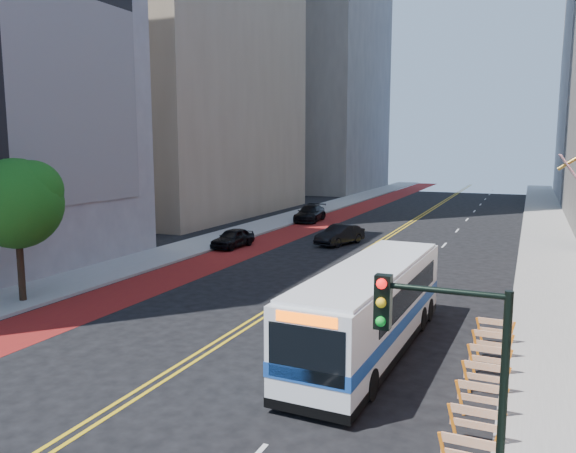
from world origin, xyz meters
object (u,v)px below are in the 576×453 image
(street_tree, at_px, (18,200))
(car_c, at_px, (310,213))
(car_b, at_px, (340,235))
(transit_bus, at_px, (371,307))
(traffic_signal, at_px, (447,369))
(car_a, at_px, (233,238))

(street_tree, relative_size, car_c, 1.23)
(car_c, bearing_deg, street_tree, -98.71)
(street_tree, relative_size, car_b, 1.48)
(transit_bus, relative_size, car_b, 2.59)
(traffic_signal, relative_size, transit_bus, 0.43)
(car_b, bearing_deg, transit_bus, -51.58)
(traffic_signal, bearing_deg, transit_bus, 111.49)
(street_tree, xyz_separation_m, car_a, (1.94, 16.81, -4.21))
(car_b, relative_size, car_c, 0.83)
(car_a, bearing_deg, street_tree, -92.77)
(street_tree, xyz_separation_m, car_b, (8.75, 21.14, -4.17))
(transit_bus, bearing_deg, car_a, 133.89)
(car_a, bearing_deg, car_c, 93.83)
(traffic_signal, xyz_separation_m, transit_bus, (-3.91, 9.93, -2.06))
(car_a, height_order, car_b, car_b)
(street_tree, bearing_deg, car_b, 67.53)
(car_b, bearing_deg, car_c, 138.34)
(street_tree, xyz_separation_m, transit_bus, (16.75, 0.37, -3.24))
(street_tree, distance_m, traffic_signal, 22.79)
(street_tree, distance_m, car_b, 23.26)
(street_tree, bearing_deg, car_c, 86.57)
(street_tree, relative_size, car_a, 1.63)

